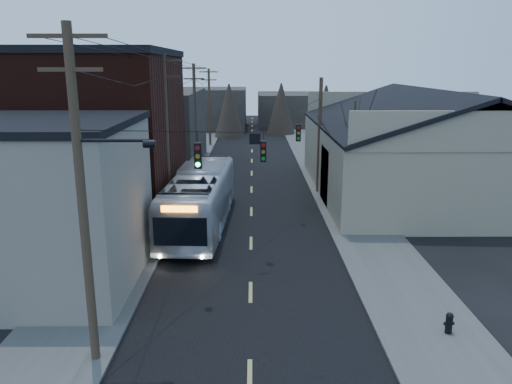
# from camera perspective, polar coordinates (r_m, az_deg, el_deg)

# --- Properties ---
(road_surface) EXTENTS (9.00, 110.00, 0.02)m
(road_surface) POSITION_cam_1_polar(r_m,az_deg,el_deg) (42.42, -0.50, 1.59)
(road_surface) COLOR black
(road_surface) RESTS_ON ground
(sidewalk_left) EXTENTS (4.00, 110.00, 0.12)m
(sidewalk_left) POSITION_cam_1_polar(r_m,az_deg,el_deg) (42.92, -9.22, 1.62)
(sidewalk_left) COLOR #474744
(sidewalk_left) RESTS_ON ground
(sidewalk_right) EXTENTS (4.00, 110.00, 0.12)m
(sidewalk_right) POSITION_cam_1_polar(r_m,az_deg,el_deg) (42.89, 8.22, 1.65)
(sidewalk_right) COLOR #474744
(sidewalk_right) RESTS_ON ground
(building_clapboard) EXTENTS (8.00, 8.00, 7.00)m
(building_clapboard) POSITION_cam_1_polar(r_m,az_deg,el_deg) (23.07, -23.61, -1.55)
(building_clapboard) COLOR gray
(building_clapboard) RESTS_ON ground
(building_brick) EXTENTS (10.00, 12.00, 10.00)m
(building_brick) POSITION_cam_1_polar(r_m,az_deg,el_deg) (33.25, -18.16, 6.10)
(building_brick) COLOR black
(building_brick) RESTS_ON ground
(building_left_far) EXTENTS (9.00, 14.00, 7.00)m
(building_left_far) POSITION_cam_1_polar(r_m,az_deg,el_deg) (48.70, -11.83, 7.10)
(building_left_far) COLOR #2E2A24
(building_left_far) RESTS_ON ground
(warehouse) EXTENTS (16.16, 20.60, 7.73)m
(warehouse) POSITION_cam_1_polar(r_m,az_deg,el_deg) (39.16, 18.90, 3.76)
(warehouse) COLOR gray
(warehouse) RESTS_ON ground
(building_far_left) EXTENTS (10.00, 12.00, 6.00)m
(building_far_left) POSITION_cam_1_polar(r_m,az_deg,el_deg) (76.89, -4.99, 9.49)
(building_far_left) COLOR #2E2A24
(building_far_left) RESTS_ON ground
(building_far_right) EXTENTS (12.00, 14.00, 5.00)m
(building_far_right) POSITION_cam_1_polar(r_m,az_deg,el_deg) (81.96, 4.52, 9.44)
(building_far_right) COLOR #2E2A24
(building_far_right) RESTS_ON ground
(bare_tree) EXTENTS (0.40, 0.40, 7.20)m
(bare_tree) POSITION_cam_1_polar(r_m,az_deg,el_deg) (32.54, 11.00, 3.88)
(bare_tree) COLOR black
(bare_tree) RESTS_ON ground
(utility_lines) EXTENTS (11.24, 45.28, 10.50)m
(utility_lines) POSITION_cam_1_polar(r_m,az_deg,el_deg) (35.94, -5.55, 7.23)
(utility_lines) COLOR #382B1E
(utility_lines) RESTS_ON ground
(bus) EXTENTS (3.51, 12.63, 3.48)m
(bus) POSITION_cam_1_polar(r_m,az_deg,el_deg) (29.38, -6.42, -0.76)
(bus) COLOR silver
(bus) RESTS_ON ground
(parked_car) EXTENTS (2.03, 4.68, 1.50)m
(parked_car) POSITION_cam_1_polar(r_m,az_deg,el_deg) (38.82, -6.88, 1.41)
(parked_car) COLOR #A3A5AA
(parked_car) RESTS_ON ground
(fire_hydrant) EXTENTS (0.37, 0.27, 0.78)m
(fire_hydrant) POSITION_cam_1_polar(r_m,az_deg,el_deg) (19.39, 21.21, -13.69)
(fire_hydrant) COLOR black
(fire_hydrant) RESTS_ON sidewalk_right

